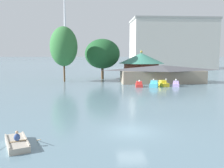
{
  "coord_description": "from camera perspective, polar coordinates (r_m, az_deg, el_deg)",
  "views": [
    {
      "loc": [
        -3.12,
        -20.45,
        6.6
      ],
      "look_at": [
        -0.28,
        20.63,
        1.69
      ],
      "focal_mm": 38.79,
      "sensor_mm": 36.0,
      "label": 1
    }
  ],
  "objects": [
    {
      "name": "pedal_boat_red",
      "position": [
        51.01,
        6.39,
        -0.14
      ],
      "size": [
        1.61,
        2.57,
        1.57
      ],
      "rotation": [
        0.0,
        0.0,
        -1.67
      ],
      "color": "red",
      "rests_on": "ground"
    },
    {
      "name": "shoreline_tree_mid",
      "position": [
        67.14,
        -2.28,
        7.12
      ],
      "size": [
        9.61,
        9.61,
        11.05
      ],
      "color": "brown",
      "rests_on": "ground"
    },
    {
      "name": "pedal_boat_cyan",
      "position": [
        51.33,
        9.88,
        -0.08
      ],
      "size": [
        2.5,
        3.21,
        1.82
      ],
      "rotation": [
        0.0,
        0.0,
        -1.9
      ],
      "color": "#4CB7CC",
      "rests_on": "ground"
    },
    {
      "name": "shoreline_tree_tall_left",
      "position": [
        61.78,
        -11.3,
        8.67
      ],
      "size": [
        6.8,
        6.8,
        13.66
      ],
      "color": "brown",
      "rests_on": "ground"
    },
    {
      "name": "rowboat_with_rower",
      "position": [
        19.41,
        -21.51,
        -12.78
      ],
      "size": [
        3.52,
        3.75,
        1.31
      ],
      "rotation": [
        0.0,
        0.0,
        1.99
      ],
      "color": "#ADA393",
      "rests_on": "ground"
    },
    {
      "name": "pedal_boat_lavender",
      "position": [
        53.34,
        14.82,
        -0.03
      ],
      "size": [
        2.13,
        2.94,
        1.68
      ],
      "rotation": [
        0.0,
        0.0,
        -1.89
      ],
      "color": "#B299D8",
      "rests_on": "ground"
    },
    {
      "name": "distant_broadcast_tower",
      "position": [
        370.17,
        -11.11,
        16.48
      ],
      "size": [
        6.43,
        6.43,
        159.87
      ],
      "color": "silver",
      "rests_on": "ground"
    },
    {
      "name": "pedal_boat_yellow",
      "position": [
        53.0,
        11.98,
        0.05
      ],
      "size": [
        1.96,
        3.07,
        1.76
      ],
      "rotation": [
        0.0,
        0.0,
        -1.37
      ],
      "color": "yellow",
      "rests_on": "ground"
    },
    {
      "name": "boathouse",
      "position": [
        59.72,
        11.64,
        2.45
      ],
      "size": [
        21.07,
        8.49,
        4.22
      ],
      "color": "gray",
      "rests_on": "ground"
    },
    {
      "name": "background_building_block",
      "position": [
        124.24,
        13.9,
        9.1
      ],
      "size": [
        39.9,
        19.95,
        23.99
      ],
      "color": "beige",
      "rests_on": "ground"
    },
    {
      "name": "ground_plane",
      "position": [
        21.71,
        4.59,
        -10.92
      ],
      "size": [
        2000.0,
        2000.0,
        0.0
      ],
      "primitive_type": "plane",
      "color": "slate"
    },
    {
      "name": "green_roof_pavilion",
      "position": [
        69.64,
        6.91,
        4.69
      ],
      "size": [
        12.82,
        12.82,
        7.92
      ],
      "color": "brown",
      "rests_on": "ground"
    }
  ]
}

